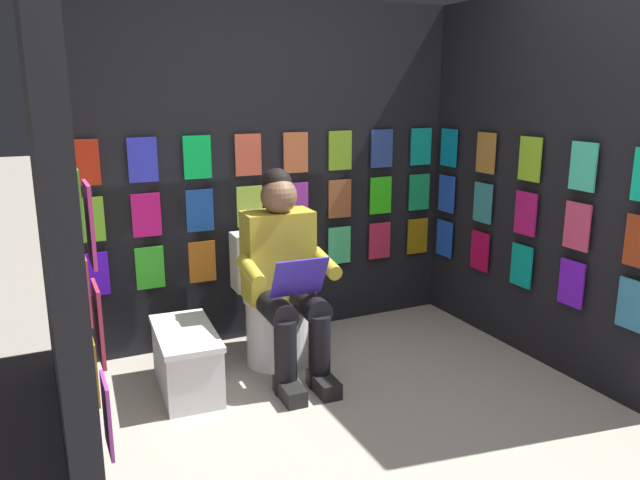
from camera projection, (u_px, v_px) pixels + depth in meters
display_wall_back at (268, 173)px, 4.06m from camera, size 2.70×0.14×2.19m
display_wall_left at (539, 181)px, 3.73m from camera, size 0.14×1.93×2.19m
display_wall_right at (52, 221)px, 2.61m from camera, size 0.14×1.93×2.19m
toilet at (273, 307)px, 3.81m from camera, size 0.41×0.56×0.77m
person_reading at (285, 274)px, 3.54m from camera, size 0.53×0.69×1.19m
comic_longbox_near at (187, 360)px, 3.42m from camera, size 0.35×0.64×0.35m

